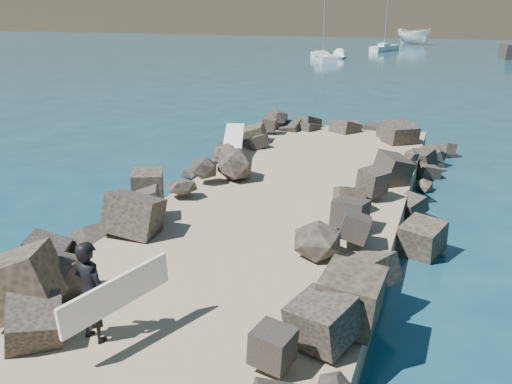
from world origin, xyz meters
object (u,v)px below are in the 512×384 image
(surfer_with_board, at_px, (94,292))
(boat_imported, at_px, (414,36))
(surfboard_resting, at_px, (233,143))
(sailboat_a, at_px, (323,57))

(surfer_with_board, bearing_deg, boat_imported, 91.21)
(boat_imported, relative_size, surfer_with_board, 3.15)
(surfboard_resting, relative_size, boat_imported, 0.41)
(sailboat_a, bearing_deg, surfboard_resting, -81.30)
(boat_imported, xyz_separation_m, sailboat_a, (-6.67, -28.57, -0.80))
(surfboard_resting, bearing_deg, surfer_with_board, -96.70)
(surfboard_resting, height_order, surfer_with_board, surfer_with_board)
(surfboard_resting, distance_m, surfer_with_board, 11.18)
(boat_imported, xyz_separation_m, surfer_with_board, (1.70, -80.51, 0.26))
(surfer_with_board, relative_size, sailboat_a, 0.24)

